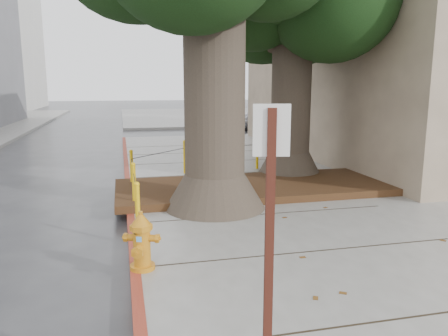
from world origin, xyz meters
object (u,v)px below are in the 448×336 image
at_px(car_silver, 265,120).
at_px(car_red, 348,116).
at_px(fire_hydrant, 142,241).
at_px(signpost, 269,261).

xyz_separation_m(car_silver, car_red, (5.93, 1.02, 0.02)).
bearing_deg(fire_hydrant, car_silver, 85.98).
xyz_separation_m(signpost, car_silver, (7.33, 21.90, -0.88)).
bearing_deg(car_silver, fire_hydrant, 159.36).
relative_size(fire_hydrant, car_silver, 0.23).
distance_m(fire_hydrant, car_red, 24.23).
height_order(car_silver, car_red, car_red).
bearing_deg(car_red, car_silver, 96.81).
xyz_separation_m(fire_hydrant, signpost, (0.71, -3.12, 0.94)).
relative_size(car_silver, car_red, 0.94).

